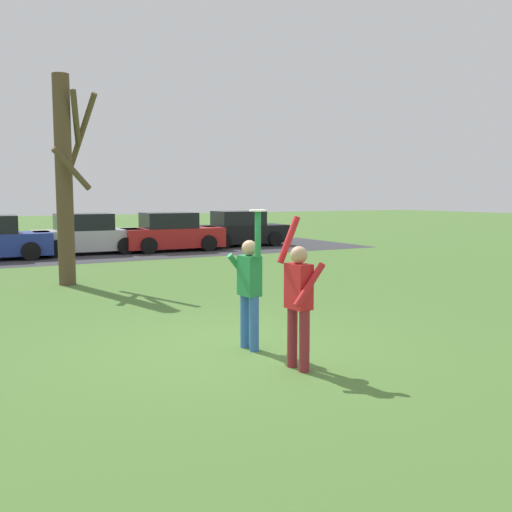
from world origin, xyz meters
TOP-DOWN VIEW (x-y plane):
  - ground_plane at (0.00, 0.00)m, footprint 120.00×120.00m
  - person_catcher at (0.09, -0.06)m, footprint 0.49×0.56m
  - person_defender at (0.19, -1.25)m, footprint 0.49×0.57m
  - frisbee_disc at (0.11, -0.28)m, footprint 0.25×0.25m
  - parked_car_silver at (1.13, 15.40)m, footprint 4.17×2.17m
  - parked_car_red at (4.49, 14.97)m, footprint 4.17×2.17m
  - parked_car_black at (8.08, 15.62)m, footprint 4.17×2.17m
  - parking_strip at (1.06, 15.26)m, footprint 24.04×6.40m
  - bare_tree_tall at (-1.05, 7.71)m, footprint 1.26×1.49m
  - field_cone_orange at (2.73, 2.78)m, footprint 0.26×0.26m

SIDE VIEW (x-z plane):
  - ground_plane at x=0.00m, z-range 0.00..0.00m
  - parking_strip at x=1.06m, z-range 0.00..0.01m
  - field_cone_orange at x=2.73m, z-range 0.00..0.32m
  - parked_car_silver at x=1.13m, z-range -0.07..1.52m
  - parked_car_red at x=4.49m, z-range -0.07..1.52m
  - parked_car_black at x=8.08m, z-range -0.07..1.52m
  - person_defender at x=0.19m, z-range -0.04..2.00m
  - person_catcher at x=0.09m, z-range -0.06..2.02m
  - frisbee_disc at x=0.11m, z-range 2.08..2.10m
  - bare_tree_tall at x=-1.05m, z-range 0.11..5.45m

